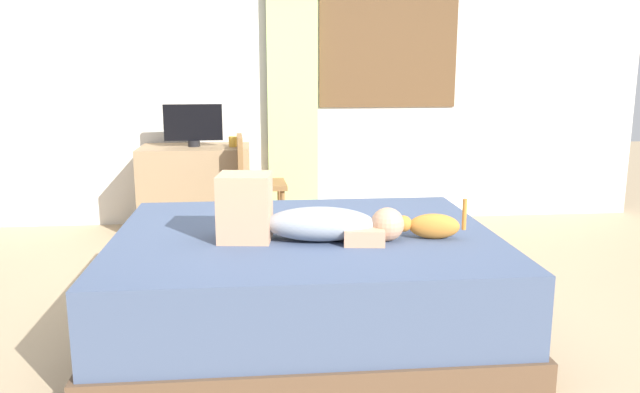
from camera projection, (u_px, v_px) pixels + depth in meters
name	position (u px, v px, depth m)	size (l,w,h in m)	color
ground_plane	(321.00, 331.00, 3.39)	(16.00, 16.00, 0.00)	tan
back_wall_with_window	(296.00, 59.00, 5.56)	(6.40, 0.14, 2.90)	silver
bed	(305.00, 280.00, 3.41)	(2.06, 1.69, 0.53)	brown
person_lying	(301.00, 218.00, 3.18)	(0.94, 0.36, 0.34)	#8C939E
cat	(431.00, 226.00, 3.21)	(0.35, 0.15, 0.21)	#C67A2D
desk	(196.00, 190.00, 5.32)	(0.90, 0.56, 0.74)	#997A56
tv_monitor	(193.00, 125.00, 5.20)	(0.48, 0.10, 0.35)	black
cup	(234.00, 141.00, 5.23)	(0.08, 0.08, 0.08)	gold
chair_by_desk	(253.00, 179.00, 5.04)	(0.40, 0.40, 0.86)	brown
curtain_left	(292.00, 73.00, 5.47)	(0.44, 0.06, 2.68)	#ADCC75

